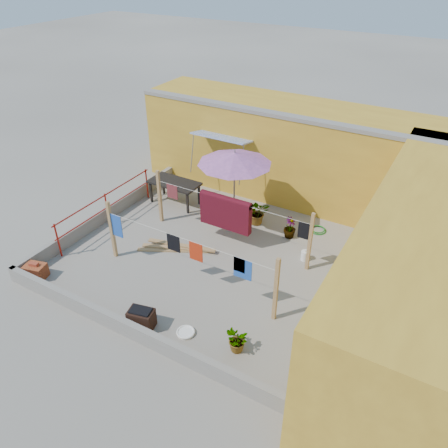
{
  "coord_description": "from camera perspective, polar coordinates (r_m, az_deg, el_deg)",
  "views": [
    {
      "loc": [
        5.27,
        -8.61,
        7.62
      ],
      "look_at": [
        0.13,
        0.3,
        0.99
      ],
      "focal_mm": 35.0,
      "sensor_mm": 36.0,
      "label": 1
    }
  ],
  "objects": [
    {
      "name": "green_hose",
      "position": [
        14.04,
        12.16,
        -0.73
      ],
      "size": [
        0.53,
        0.53,
        0.08
      ],
      "color": "#186D1F",
      "rests_on": "ground"
    },
    {
      "name": "white_basin",
      "position": [
        10.45,
        -5.03,
        -13.92
      ],
      "size": [
        0.43,
        0.43,
        0.08
      ],
      "color": "white",
      "rests_on": "ground"
    },
    {
      "name": "plant_right_c",
      "position": [
        9.87,
        1.78,
        -15.05
      ],
      "size": [
        0.71,
        0.72,
        0.61
      ],
      "primitive_type": "imported",
      "rotation": [
        0.0,
        0.0,
        5.33
      ],
      "color": "#1B5217",
      "rests_on": "ground"
    },
    {
      "name": "water_jug_a",
      "position": [
        11.49,
        14.95,
        -9.18
      ],
      "size": [
        0.21,
        0.21,
        0.32
      ],
      "color": "white",
      "rests_on": "ground"
    },
    {
      "name": "patio_umbrella",
      "position": [
        12.77,
        1.41,
        8.52
      ],
      "size": [
        2.72,
        2.72,
        2.64
      ],
      "color": "gray",
      "rests_on": "ground"
    },
    {
      "name": "plant_right_b",
      "position": [
        10.66,
        13.62,
        -11.15
      ],
      "size": [
        0.46,
        0.51,
        0.76
      ],
      "primitive_type": "imported",
      "rotation": [
        0.0,
        0.0,
        4.37
      ],
      "color": "#1B5217",
      "rests_on": "ground"
    },
    {
      "name": "outdoor_table",
      "position": [
        14.98,
        -6.5,
        5.22
      ],
      "size": [
        1.75,
        0.88,
        0.82
      ],
      "color": "black",
      "rests_on": "ground"
    },
    {
      "name": "parapet_front",
      "position": [
        10.39,
        -11.74,
        -13.55
      ],
      "size": [
        8.3,
        0.16,
        0.44
      ],
      "primitive_type": "cube",
      "color": "gray",
      "rests_on": "ground"
    },
    {
      "name": "brazier",
      "position": [
        10.59,
        -10.73,
        -12.02
      ],
      "size": [
        0.66,
        0.51,
        0.53
      ],
      "color": "black",
      "rests_on": "ground"
    },
    {
      "name": "parapet_left",
      "position": [
        14.71,
        -14.97,
        1.37
      ],
      "size": [
        0.16,
        7.3,
        0.44
      ],
      "primitive_type": "cube",
      "color": "gray",
      "rests_on": "ground"
    },
    {
      "name": "plant_back_b",
      "position": [
        13.43,
        8.6,
        -0.48
      ],
      "size": [
        0.39,
        0.39,
        0.67
      ],
      "primitive_type": "imported",
      "rotation": [
        0.0,
        0.0,
        1.53
      ],
      "color": "#1B5217",
      "rests_on": "ground"
    },
    {
      "name": "water_jug_b",
      "position": [
        12.64,
        10.49,
        -4.07
      ],
      "size": [
        0.22,
        0.22,
        0.34
      ],
      "color": "white",
      "rests_on": "ground"
    },
    {
      "name": "lumber_pile",
      "position": [
        12.95,
        -6.14,
        -3.1
      ],
      "size": [
        2.15,
        1.12,
        0.14
      ],
      "color": "tan",
      "rests_on": "ground"
    },
    {
      "name": "red_railing",
      "position": [
        14.2,
        -15.12,
        2.48
      ],
      "size": [
        0.05,
        4.2,
        1.1
      ],
      "color": "#A81A10",
      "rests_on": "ground"
    },
    {
      "name": "wall_back",
      "position": [
        15.36,
        9.54,
        9.29
      ],
      "size": [
        11.0,
        3.27,
        3.21
      ],
      "color": "gold",
      "rests_on": "ground"
    },
    {
      "name": "ground",
      "position": [
        12.65,
        -1.21,
        -4.26
      ],
      "size": [
        80.0,
        80.0,
        0.0
      ],
      "primitive_type": "plane",
      "color": "#9E998E",
      "rests_on": "ground"
    },
    {
      "name": "plant_right_a",
      "position": [
        12.32,
        16.98,
        -4.38
      ],
      "size": [
        0.56,
        0.59,
        0.93
      ],
      "primitive_type": "imported",
      "rotation": [
        0.0,
        0.0,
        2.22
      ],
      "color": "#1B5217",
      "rests_on": "ground"
    },
    {
      "name": "wall_right",
      "position": [
        10.51,
        23.91,
        -5.48
      ],
      "size": [
        2.4,
        9.0,
        3.2
      ],
      "primitive_type": "cube",
      "color": "gold",
      "rests_on": "ground"
    },
    {
      "name": "clothesline_rig",
      "position": [
        12.5,
        -0.29,
        0.85
      ],
      "size": [
        5.09,
        2.35,
        1.8
      ],
      "color": "tan",
      "rests_on": "ground"
    },
    {
      "name": "plant_back_a",
      "position": [
        13.95,
        4.4,
        1.56
      ],
      "size": [
        0.98,
        0.96,
        0.82
      ],
      "primitive_type": "imported",
      "rotation": [
        0.0,
        0.0,
        0.64
      ],
      "color": "#1B5217",
      "rests_on": "ground"
    },
    {
      "name": "brick_stack",
      "position": [
        12.84,
        -23.38,
        -5.66
      ],
      "size": [
        0.63,
        0.53,
        0.48
      ],
      "color": "#AD4728",
      "rests_on": "ground"
    }
  ]
}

